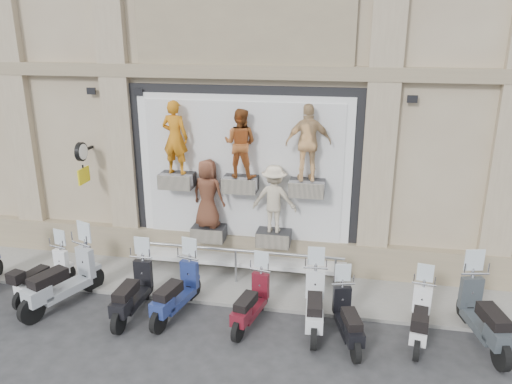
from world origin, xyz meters
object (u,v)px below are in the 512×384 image
Objects in this scene: guard_rail at (236,267)px; scooter_b at (43,268)px; scooter_c at (60,270)px; scooter_d at (132,282)px; scooter_e at (176,283)px; scooter_h at (349,310)px; scooter_g at (315,295)px; scooter_i at (421,309)px; scooter_j at (486,306)px; clock_sign_bracket at (82,157)px; scooter_f at (251,294)px.

scooter_b is at bearing -162.08° from guard_rail.
scooter_c reaches higher than guard_rail.
scooter_b is 0.93× the size of scooter_d.
scooter_e is 1.11× the size of scooter_h.
scooter_e is 3.55m from scooter_h.
scooter_c reaches higher than scooter_g.
scooter_i is at bearing -2.99° from scooter_h.
scooter_j is at bearing 23.29° from scooter_c.
scooter_h is at bearing -34.15° from guard_rail.
guard_rail is at bearing -6.84° from clock_sign_bracket.
guard_rail is 4.96× the size of clock_sign_bracket.
clock_sign_bracket is at bearing 97.63° from scooter_b.
scooter_d reaches higher than scooter_g.
scooter_h is (0.67, -0.34, -0.07)m from scooter_g.
scooter_j is (6.98, 0.30, 0.07)m from scooter_d.
scooter_e is 1.10× the size of scooter_f.
scooter_b is 9.24m from scooter_j.
scooter_i is (7.44, 0.14, -0.18)m from scooter_c.
scooter_e is 6.08m from scooter_j.
scooter_b is 0.93× the size of scooter_g.
scooter_j is at bearing -5.90° from scooter_h.
scooter_d is 1.10× the size of scooter_i.
scooter_c is (-3.46, -1.62, 0.41)m from guard_rail.
clock_sign_bracket is 4.11m from scooter_e.
scooter_d is at bearing -158.50° from scooter_e.
scooter_d reaches higher than guard_rail.
scooter_j is at bearing 13.24° from scooter_e.
scooter_c is at bearing -78.18° from clock_sign_bracket.
scooter_c is 6.08m from scooter_h.
scooter_f is at bearing -169.41° from scooter_i.
scooter_c is at bearing 169.03° from scooter_j.
clock_sign_bracket is 8.38m from scooter_i.
scooter_d is at bearing 20.22° from scooter_c.
scooter_e is (-0.93, -1.51, 0.30)m from guard_rail.
scooter_h is 1.00× the size of scooter_i.
scooter_d is 1.00× the size of scooter_g.
scooter_h is (1.94, -0.23, -0.01)m from scooter_f.
scooter_h is at bearing 7.54° from scooter_e.
scooter_i is (3.98, -1.48, 0.23)m from guard_rail.
scooter_f is at bearing -179.35° from scooter_g.
scooter_f is (4.77, -0.22, -0.01)m from scooter_b.
guard_rail is at bearing 169.08° from scooter_i.
scooter_d is 0.91× the size of scooter_j.
scooter_c is 1.14× the size of scooter_e.
scooter_c is at bearing 177.95° from scooter_g.
clock_sign_bracket is 0.60× the size of scooter_i.
scooter_b is at bearing -171.61° from scooter_i.
scooter_d reaches higher than scooter_h.
scooter_d is (-1.83, -1.66, 0.30)m from guard_rail.
guard_rail is at bearing 152.46° from scooter_j.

